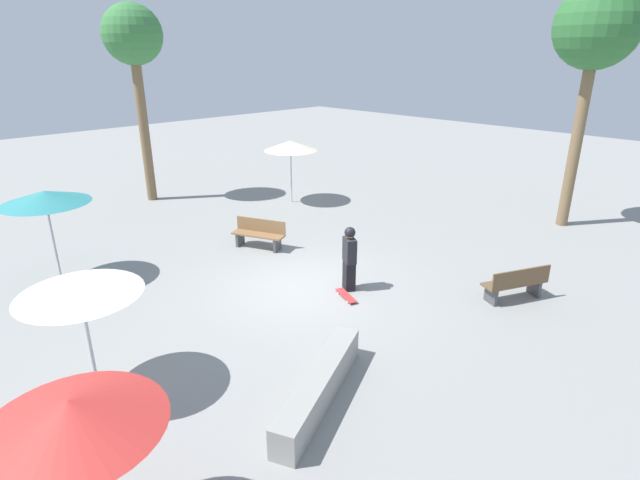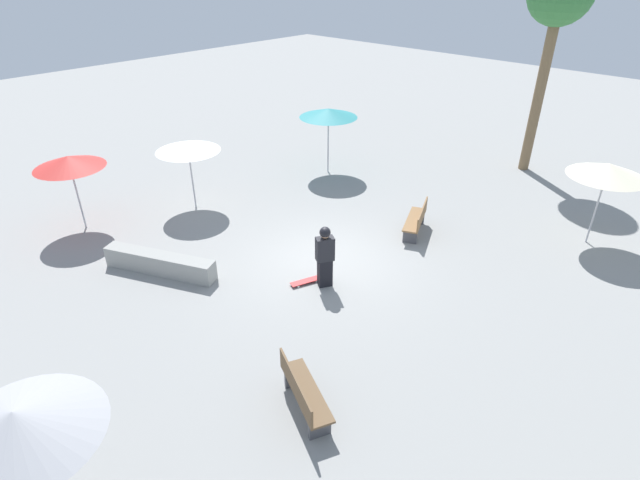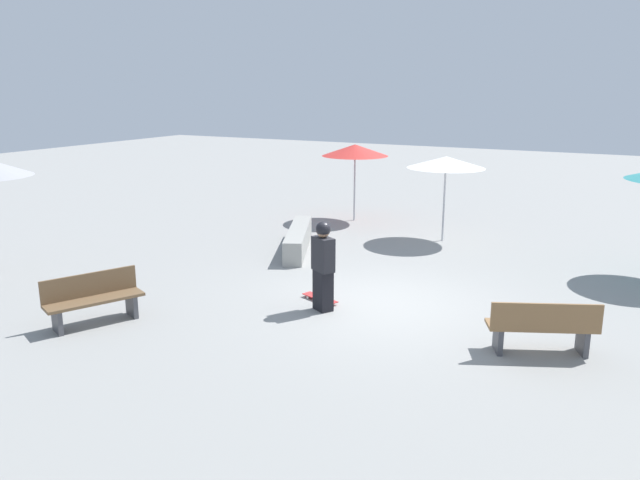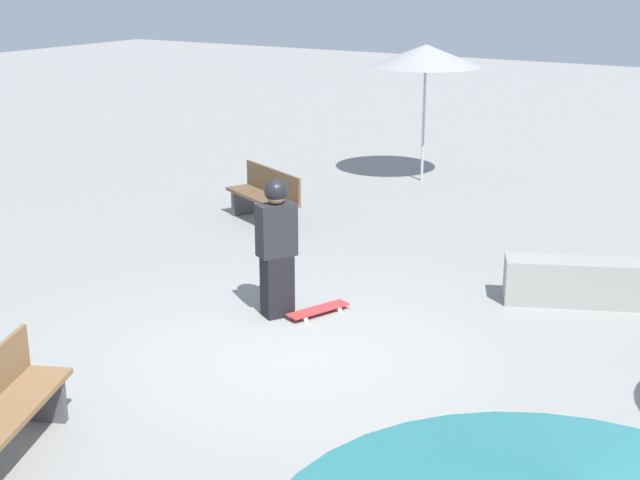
# 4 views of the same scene
# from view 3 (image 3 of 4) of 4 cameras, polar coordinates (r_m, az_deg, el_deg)

# --- Properties ---
(ground_plane) EXTENTS (60.00, 60.00, 0.00)m
(ground_plane) POSITION_cam_3_polar(r_m,az_deg,el_deg) (11.63, 5.53, -5.82)
(ground_plane) COLOR gray
(skater_main) EXTENTS (0.42, 0.49, 1.63)m
(skater_main) POSITION_cam_3_polar(r_m,az_deg,el_deg) (11.00, 0.29, -2.12)
(skater_main) COLOR black
(skater_main) RESTS_ON ground_plane
(skateboard) EXTENTS (0.47, 0.82, 0.07)m
(skateboard) POSITION_cam_3_polar(r_m,az_deg,el_deg) (11.70, -0.00, -5.34)
(skateboard) COLOR red
(skateboard) RESTS_ON ground_plane
(concrete_ledge) EXTENTS (2.95, 1.65, 0.55)m
(concrete_ledge) POSITION_cam_3_polar(r_m,az_deg,el_deg) (15.23, -2.00, 0.08)
(concrete_ledge) COLOR gray
(concrete_ledge) RESTS_ON ground_plane
(bench_near) EXTENTS (1.64, 1.07, 0.85)m
(bench_near) POSITION_cam_3_polar(r_m,az_deg,el_deg) (11.20, -20.01, -5.11)
(bench_near) COLOR #47474C
(bench_near) RESTS_ON ground_plane
(bench_far) EXTENTS (1.05, 1.64, 0.85)m
(bench_far) POSITION_cam_3_polar(r_m,az_deg,el_deg) (9.93, 19.67, -7.52)
(bench_far) COLOR #47474C
(bench_far) RESTS_ON ground_plane
(shade_umbrella_white) EXTENTS (1.97, 1.97, 2.19)m
(shade_umbrella_white) POSITION_cam_3_polar(r_m,az_deg,el_deg) (16.17, 11.44, 6.97)
(shade_umbrella_white) COLOR #B7B7BC
(shade_umbrella_white) RESTS_ON ground_plane
(shade_umbrella_red) EXTENTS (1.94, 1.94, 2.26)m
(shade_umbrella_red) POSITION_cam_3_polar(r_m,az_deg,el_deg) (18.37, 3.22, 8.19)
(shade_umbrella_red) COLOR #B7B7BC
(shade_umbrella_red) RESTS_ON ground_plane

